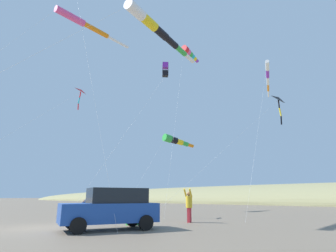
{
  "coord_description": "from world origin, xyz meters",
  "views": [
    {
      "loc": [
        -6.39,
        -13.77,
        1.46
      ],
      "look_at": [
        10.06,
        0.51,
        7.19
      ],
      "focal_mm": 28.78,
      "sensor_mm": 36.0,
      "label": 1
    }
  ],
  "objects_px": {
    "kite_windsock_purple_drifting": "(268,76)",
    "kite_delta_small_distant": "(81,91)",
    "parked_car": "(111,208)",
    "cooler_box": "(133,221)",
    "person_child_grey_jacket": "(83,207)",
    "kite_windsock_yellow_midlevel": "(189,53)",
    "kite_windsock_black_fish_shape": "(85,24)",
    "kite_windsock_teal_far_right": "(175,141)",
    "person_adult_flyer": "(189,204)",
    "kite_delta_striped_overhead": "(279,99)",
    "kite_box_long_streamer_right": "(165,70)",
    "kite_windsock_long_streamer_left": "(157,29)"
  },
  "relations": [
    {
      "from": "parked_car",
      "to": "kite_windsock_teal_far_right",
      "type": "relative_size",
      "value": 0.39
    },
    {
      "from": "kite_windsock_yellow_midlevel",
      "to": "kite_windsock_teal_far_right",
      "type": "xyz_separation_m",
      "value": [
        0.14,
        2.29,
        -10.06
      ]
    },
    {
      "from": "kite_windsock_teal_far_right",
      "to": "kite_delta_small_distant",
      "type": "relative_size",
      "value": 1.01
    },
    {
      "from": "person_adult_flyer",
      "to": "kite_windsock_purple_drifting",
      "type": "bearing_deg",
      "value": 1.68
    },
    {
      "from": "person_adult_flyer",
      "to": "kite_windsock_black_fish_shape",
      "type": "relative_size",
      "value": 0.13
    },
    {
      "from": "person_child_grey_jacket",
      "to": "kite_windsock_teal_far_right",
      "type": "xyz_separation_m",
      "value": [
        11.65,
        0.91,
        6.84
      ]
    },
    {
      "from": "person_child_grey_jacket",
      "to": "kite_windsock_yellow_midlevel",
      "type": "bearing_deg",
      "value": -6.84
    },
    {
      "from": "parked_car",
      "to": "kite_box_long_streamer_right",
      "type": "distance_m",
      "value": 15.64
    },
    {
      "from": "kite_box_long_streamer_right",
      "to": "kite_windsock_long_streamer_left",
      "type": "xyz_separation_m",
      "value": [
        -8.47,
        -6.95,
        -3.23
      ]
    },
    {
      "from": "person_adult_flyer",
      "to": "kite_windsock_black_fish_shape",
      "type": "bearing_deg",
      "value": 132.71
    },
    {
      "from": "kite_windsock_yellow_midlevel",
      "to": "kite_windsock_teal_far_right",
      "type": "bearing_deg",
      "value": 86.44
    },
    {
      "from": "person_child_grey_jacket",
      "to": "kite_box_long_streamer_right",
      "type": "height_order",
      "value": "kite_box_long_streamer_right"
    },
    {
      "from": "parked_car",
      "to": "person_child_grey_jacket",
      "type": "relative_size",
      "value": 3.42
    },
    {
      "from": "parked_car",
      "to": "kite_box_long_streamer_right",
      "type": "xyz_separation_m",
      "value": [
        8.99,
        4.67,
        11.91
      ]
    },
    {
      "from": "kite_delta_striped_overhead",
      "to": "kite_delta_small_distant",
      "type": "xyz_separation_m",
      "value": [
        -16.42,
        10.83,
        -1.27
      ]
    },
    {
      "from": "person_child_grey_jacket",
      "to": "kite_delta_small_distant",
      "type": "relative_size",
      "value": 0.12
    },
    {
      "from": "person_child_grey_jacket",
      "to": "kite_delta_striped_overhead",
      "type": "relative_size",
      "value": 0.08
    },
    {
      "from": "kite_windsock_purple_drifting",
      "to": "kite_windsock_black_fish_shape",
      "type": "height_order",
      "value": "kite_windsock_purple_drifting"
    },
    {
      "from": "kite_windsock_black_fish_shape",
      "to": "kite_windsock_long_streamer_left",
      "type": "bearing_deg",
      "value": -89.43
    },
    {
      "from": "kite_windsock_purple_drifting",
      "to": "kite_windsock_yellow_midlevel",
      "type": "height_order",
      "value": "kite_windsock_yellow_midlevel"
    },
    {
      "from": "parked_car",
      "to": "kite_delta_small_distant",
      "type": "relative_size",
      "value": 0.4
    },
    {
      "from": "kite_windsock_purple_drifting",
      "to": "kite_windsock_black_fish_shape",
      "type": "distance_m",
      "value": 22.43
    },
    {
      "from": "cooler_box",
      "to": "kite_windsock_yellow_midlevel",
      "type": "relative_size",
      "value": 0.03
    },
    {
      "from": "parked_car",
      "to": "person_child_grey_jacket",
      "type": "distance_m",
      "value": 8.2
    },
    {
      "from": "cooler_box",
      "to": "person_child_grey_jacket",
      "type": "relative_size",
      "value": 0.46
    },
    {
      "from": "cooler_box",
      "to": "person_adult_flyer",
      "type": "xyz_separation_m",
      "value": [
        3.14,
        -1.43,
        0.84
      ]
    },
    {
      "from": "kite_delta_striped_overhead",
      "to": "cooler_box",
      "type": "bearing_deg",
      "value": 170.88
    },
    {
      "from": "kite_windsock_black_fish_shape",
      "to": "person_adult_flyer",
      "type": "bearing_deg",
      "value": -47.29
    },
    {
      "from": "person_adult_flyer",
      "to": "kite_windsock_yellow_midlevel",
      "type": "relative_size",
      "value": 0.11
    },
    {
      "from": "parked_car",
      "to": "cooler_box",
      "type": "relative_size",
      "value": 7.5
    },
    {
      "from": "kite_delta_small_distant",
      "to": "kite_windsock_long_streamer_left",
      "type": "height_order",
      "value": "kite_delta_small_distant"
    },
    {
      "from": "kite_windsock_black_fish_shape",
      "to": "kite_box_long_streamer_right",
      "type": "bearing_deg",
      "value": 0.16
    },
    {
      "from": "person_adult_flyer",
      "to": "kite_windsock_long_streamer_left",
      "type": "distance_m",
      "value": 9.96
    },
    {
      "from": "kite_windsock_yellow_midlevel",
      "to": "kite_windsock_black_fish_shape",
      "type": "xyz_separation_m",
      "value": [
        -14.34,
        -1.48,
        -4.5
      ]
    },
    {
      "from": "kite_windsock_purple_drifting",
      "to": "kite_delta_small_distant",
      "type": "bearing_deg",
      "value": 154.92
    },
    {
      "from": "kite_delta_striped_overhead",
      "to": "kite_windsock_purple_drifting",
      "type": "bearing_deg",
      "value": 33.8
    },
    {
      "from": "kite_windsock_purple_drifting",
      "to": "kite_windsock_long_streamer_left",
      "type": "distance_m",
      "value": 22.62
    },
    {
      "from": "cooler_box",
      "to": "kite_windsock_yellow_midlevel",
      "type": "distance_m",
      "value": 22.18
    },
    {
      "from": "parked_car",
      "to": "kite_windsock_black_fish_shape",
      "type": "relative_size",
      "value": 0.32
    },
    {
      "from": "person_child_grey_jacket",
      "to": "kite_delta_striped_overhead",
      "type": "bearing_deg",
      "value": -30.21
    },
    {
      "from": "kite_windsock_black_fish_shape",
      "to": "kite_windsock_long_streamer_left",
      "type": "relative_size",
      "value": 0.95
    },
    {
      "from": "parked_car",
      "to": "kite_delta_striped_overhead",
      "type": "distance_m",
      "value": 22.13
    },
    {
      "from": "parked_car",
      "to": "kite_windsock_purple_drifting",
      "type": "height_order",
      "value": "kite_windsock_purple_drifting"
    },
    {
      "from": "person_child_grey_jacket",
      "to": "kite_delta_striped_overhead",
      "type": "height_order",
      "value": "kite_delta_striped_overhead"
    },
    {
      "from": "cooler_box",
      "to": "kite_windsock_purple_drifting",
      "type": "bearing_deg",
      "value": -2.65
    },
    {
      "from": "parked_car",
      "to": "person_child_grey_jacket",
      "type": "bearing_deg",
      "value": 66.41
    },
    {
      "from": "kite_delta_striped_overhead",
      "to": "kite_box_long_streamer_right",
      "type": "bearing_deg",
      "value": 147.85
    },
    {
      "from": "kite_delta_small_distant",
      "to": "person_adult_flyer",
      "type": "bearing_deg",
      "value": -76.95
    },
    {
      "from": "kite_delta_striped_overhead",
      "to": "kite_windsock_long_streamer_left",
      "type": "bearing_deg",
      "value": -178.92
    },
    {
      "from": "cooler_box",
      "to": "kite_delta_small_distant",
      "type": "height_order",
      "value": "kite_delta_small_distant"
    }
  ]
}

